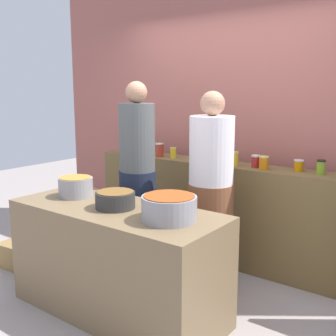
% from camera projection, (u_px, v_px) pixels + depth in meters
% --- Properties ---
extents(ground, '(12.00, 12.00, 0.00)m').
position_uv_depth(ground, '(143.00, 297.00, 3.52)').
color(ground, gray).
extents(storefront_wall, '(4.80, 0.12, 3.00)m').
position_uv_depth(storefront_wall, '(231.00, 110.00, 4.37)').
color(storefront_wall, '#A65D53').
rests_on(storefront_wall, ground).
extents(display_shelf, '(2.70, 0.36, 1.00)m').
position_uv_depth(display_shelf, '(212.00, 210.00, 4.29)').
color(display_shelf, brown).
rests_on(display_shelf, ground).
extents(prep_table, '(1.70, 0.70, 0.85)m').
position_uv_depth(prep_table, '(117.00, 261.00, 3.20)').
color(prep_table, brown).
rests_on(prep_table, ground).
extents(preserve_jar_0, '(0.07, 0.07, 0.12)m').
position_uv_depth(preserve_jar_0, '(132.00, 147.00, 4.82)').
color(preserve_jar_0, '#A9261D').
rests_on(preserve_jar_0, display_shelf).
extents(preserve_jar_1, '(0.07, 0.07, 0.10)m').
position_uv_depth(preserve_jar_1, '(148.00, 149.00, 4.68)').
color(preserve_jar_1, '#EFA917').
rests_on(preserve_jar_1, display_shelf).
extents(preserve_jar_2, '(0.09, 0.09, 0.15)m').
position_uv_depth(preserve_jar_2, '(160.00, 150.00, 4.51)').
color(preserve_jar_2, '#AC3424').
rests_on(preserve_jar_2, display_shelf).
extents(preserve_jar_3, '(0.07, 0.07, 0.11)m').
position_uv_depth(preserve_jar_3, '(173.00, 153.00, 4.43)').
color(preserve_jar_3, gold).
rests_on(preserve_jar_3, display_shelf).
extents(preserve_jar_4, '(0.07, 0.07, 0.13)m').
position_uv_depth(preserve_jar_4, '(220.00, 157.00, 4.07)').
color(preserve_jar_4, gold).
rests_on(preserve_jar_4, display_shelf).
extents(preserve_jar_5, '(0.08, 0.08, 0.13)m').
position_uv_depth(preserve_jar_5, '(234.00, 158.00, 3.99)').
color(preserve_jar_5, gold).
rests_on(preserve_jar_5, display_shelf).
extents(preserve_jar_6, '(0.08, 0.08, 0.12)m').
position_uv_depth(preserve_jar_6, '(256.00, 161.00, 3.89)').
color(preserve_jar_6, '#A52526').
rests_on(preserve_jar_6, display_shelf).
extents(preserve_jar_7, '(0.09, 0.09, 0.12)m').
position_uv_depth(preserve_jar_7, '(264.00, 163.00, 3.80)').
color(preserve_jar_7, orange).
rests_on(preserve_jar_7, display_shelf).
extents(preserve_jar_8, '(0.09, 0.09, 0.10)m').
position_uv_depth(preserve_jar_8, '(299.00, 165.00, 3.72)').
color(preserve_jar_8, '#CC7907').
rests_on(preserve_jar_8, display_shelf).
extents(preserve_jar_9, '(0.08, 0.08, 0.13)m').
position_uv_depth(preserve_jar_9, '(321.00, 167.00, 3.58)').
color(preserve_jar_9, olive).
rests_on(preserve_jar_9, display_shelf).
extents(cooking_pot_left, '(0.28, 0.28, 0.16)m').
position_uv_depth(cooking_pot_left, '(76.00, 187.00, 3.44)').
color(cooking_pot_left, gray).
rests_on(cooking_pot_left, prep_table).
extents(cooking_pot_center, '(0.30, 0.30, 0.13)m').
position_uv_depth(cooking_pot_center, '(115.00, 200.00, 3.11)').
color(cooking_pot_center, '#2D2D2D').
rests_on(cooking_pot_center, prep_table).
extents(cooking_pot_right, '(0.38, 0.38, 0.17)m').
position_uv_depth(cooking_pot_right, '(169.00, 208.00, 2.81)').
color(cooking_pot_right, gray).
rests_on(cooking_pot_right, prep_table).
extents(cook_with_tongs, '(0.34, 0.34, 1.79)m').
position_uv_depth(cook_with_tongs, '(138.00, 189.00, 3.83)').
color(cook_with_tongs, '#192137').
rests_on(cook_with_tongs, ground).
extents(cook_in_cap, '(0.39, 0.39, 1.71)m').
position_uv_depth(cook_in_cap, '(211.00, 202.00, 3.57)').
color(cook_in_cap, brown).
rests_on(cook_in_cap, ground).
extents(bread_crate, '(0.48, 0.33, 0.24)m').
position_uv_depth(bread_crate, '(23.00, 255.00, 4.08)').
color(bread_crate, olive).
rests_on(bread_crate, ground).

